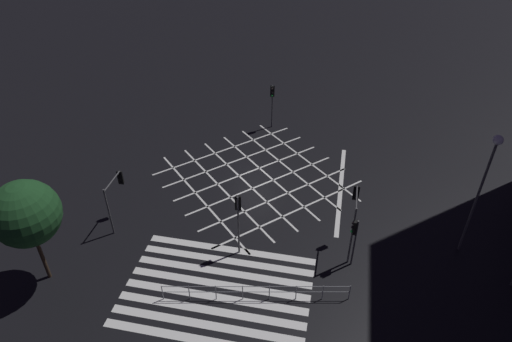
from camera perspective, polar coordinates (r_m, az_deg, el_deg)
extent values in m
plane|color=black|center=(33.51, 0.00, -0.87)|extent=(200.00, 200.00, 0.00)
cube|color=silver|center=(28.04, -3.11, -9.80)|extent=(10.20, 0.50, 0.01)
cube|color=silver|center=(27.44, -3.57, -11.11)|extent=(10.20, 0.50, 0.01)
cube|color=silver|center=(26.86, -4.07, -12.48)|extent=(10.20, 0.50, 0.01)
cube|color=silver|center=(26.29, -4.58, -13.91)|extent=(10.20, 0.50, 0.01)
cube|color=silver|center=(25.75, -5.13, -15.39)|extent=(10.20, 0.50, 0.01)
cube|color=silver|center=(25.22, -5.71, -16.94)|extent=(10.20, 0.50, 0.01)
cube|color=silver|center=(24.72, -6.33, -18.55)|extent=(10.20, 0.50, 0.01)
cube|color=silver|center=(24.24, -6.98, -20.22)|extent=(10.20, 0.50, 0.01)
cube|color=silver|center=(30.66, 4.69, -5.09)|extent=(8.92, 8.92, 0.01)
cube|color=silver|center=(31.77, -6.86, -3.55)|extent=(8.92, 8.92, 0.01)
cube|color=silver|center=(31.75, 2.71, -3.31)|extent=(8.92, 8.92, 0.01)
cube|color=silver|center=(32.40, -4.02, -2.45)|extent=(8.92, 8.92, 0.01)
cube|color=silver|center=(32.91, 0.87, -1.65)|extent=(8.92, 8.92, 0.01)
cube|color=silver|center=(33.12, -1.31, -1.38)|extent=(8.92, 8.92, 0.01)
cube|color=silver|center=(34.12, -0.84, -0.11)|extent=(8.92, 8.92, 0.01)
cube|color=silver|center=(33.92, 1.28, -0.36)|extent=(8.92, 8.92, 0.01)
cube|color=silver|center=(35.39, -2.43, 1.33)|extent=(8.92, 8.92, 0.01)
cube|color=silver|center=(34.80, 3.74, 0.61)|extent=(8.92, 8.92, 0.01)
cube|color=silver|center=(36.70, -3.90, 2.66)|extent=(8.92, 8.92, 0.01)
cube|color=silver|center=(35.74, 6.08, 1.53)|extent=(8.92, 8.92, 0.01)
cube|color=silver|center=(33.08, 10.53, -2.14)|extent=(0.30, 10.20, 0.01)
cylinder|color=#424244|center=(38.83, 2.03, 8.05)|extent=(0.11, 0.11, 3.90)
cube|color=black|center=(38.05, 2.04, 9.89)|extent=(0.28, 0.16, 0.90)
sphere|color=black|center=(37.83, 2.02, 10.22)|extent=(0.18, 0.18, 0.18)
sphere|color=black|center=(37.96, 2.01, 9.81)|extent=(0.18, 0.18, 0.18)
sphere|color=green|center=(38.09, 2.00, 9.41)|extent=(0.18, 0.18, 0.18)
cube|color=black|center=(38.13, 2.06, 9.94)|extent=(0.36, 0.02, 0.98)
cylinder|color=#424244|center=(29.28, -17.90, -4.91)|extent=(0.11, 0.11, 3.49)
cylinder|color=#424244|center=(29.01, -17.57, -1.22)|extent=(0.09, 2.07, 0.09)
cube|color=black|center=(29.98, -16.56, -0.74)|extent=(0.28, 0.16, 0.90)
sphere|color=black|center=(29.89, -16.57, -0.16)|extent=(0.18, 0.18, 0.18)
sphere|color=black|center=(30.06, -16.47, -0.62)|extent=(0.18, 0.18, 0.18)
sphere|color=green|center=(30.23, -16.38, -1.08)|extent=(0.18, 0.18, 0.18)
cube|color=black|center=(29.92, -16.63, -0.84)|extent=(0.36, 0.02, 0.98)
cylinder|color=#424244|center=(26.40, 11.88, -8.00)|extent=(0.11, 0.11, 4.13)
cylinder|color=#424244|center=(25.98, 12.46, -3.31)|extent=(0.09, 2.17, 0.09)
cube|color=black|center=(27.10, 12.40, -2.63)|extent=(0.28, 0.16, 0.90)
sphere|color=red|center=(27.01, 12.49, -1.99)|extent=(0.18, 0.18, 0.18)
sphere|color=black|center=(27.19, 12.41, -2.49)|extent=(0.18, 0.18, 0.18)
sphere|color=black|center=(27.38, 12.33, -2.99)|extent=(0.18, 0.18, 0.18)
cube|color=black|center=(27.03, 12.40, -2.75)|extent=(0.36, 0.02, 0.98)
cylinder|color=#424244|center=(26.59, 12.20, -8.82)|extent=(0.11, 0.11, 3.36)
cube|color=black|center=(25.78, 12.23, -6.92)|extent=(0.16, 0.28, 0.90)
sphere|color=black|center=(25.57, 12.07, -6.39)|extent=(0.18, 0.18, 0.18)
sphere|color=black|center=(25.77, 11.98, -6.89)|extent=(0.18, 0.18, 0.18)
sphere|color=green|center=(25.97, 11.90, -7.38)|extent=(0.18, 0.18, 0.18)
cube|color=black|center=(25.79, 12.43, -6.94)|extent=(0.02, 0.36, 0.98)
cylinder|color=#424244|center=(26.40, -2.21, -6.87)|extent=(0.11, 0.11, 4.26)
cube|color=black|center=(25.43, -2.22, -3.97)|extent=(0.28, 0.16, 0.90)
sphere|color=red|center=(25.32, -2.18, -3.29)|extent=(0.18, 0.18, 0.18)
sphere|color=black|center=(25.51, -2.17, -3.81)|extent=(0.18, 0.18, 0.18)
sphere|color=black|center=(25.70, -2.15, -4.32)|extent=(0.18, 0.18, 0.18)
cube|color=black|center=(25.36, -2.27, -4.09)|extent=(0.36, 0.02, 0.98)
cylinder|color=#424244|center=(28.27, 25.79, -3.35)|extent=(0.14, 0.14, 7.62)
sphere|color=white|center=(26.20, 28.00, 3.43)|extent=(0.53, 0.53, 0.53)
cylinder|color=#38281C|center=(27.91, -25.20, -9.53)|extent=(0.21, 0.21, 3.39)
sphere|color=#19421E|center=(26.03, -26.86, -4.77)|extent=(3.55, 3.55, 3.55)
cylinder|color=gray|center=(25.65, -11.61, -14.66)|extent=(0.05, 0.05, 1.05)
cylinder|color=gray|center=(25.41, -8.35, -14.81)|extent=(0.05, 0.05, 1.05)
cylinder|color=gray|center=(25.25, -5.03, -14.90)|extent=(0.05, 0.05, 1.05)
cylinder|color=gray|center=(25.17, -1.68, -14.95)|extent=(0.05, 0.05, 1.05)
cylinder|color=gray|center=(25.17, 1.68, -14.95)|extent=(0.05, 0.05, 1.05)
cylinder|color=gray|center=(25.25, 5.03, -14.90)|extent=(0.05, 0.05, 1.05)
cylinder|color=gray|center=(25.41, 8.35, -14.81)|extent=(0.05, 0.05, 1.05)
cylinder|color=gray|center=(25.65, 11.61, -14.66)|extent=(0.05, 0.05, 1.05)
cylinder|color=gray|center=(24.78, 0.00, -14.25)|extent=(9.79, 2.04, 0.04)
cylinder|color=gray|center=(25.12, 0.00, -14.88)|extent=(9.79, 2.04, 0.04)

